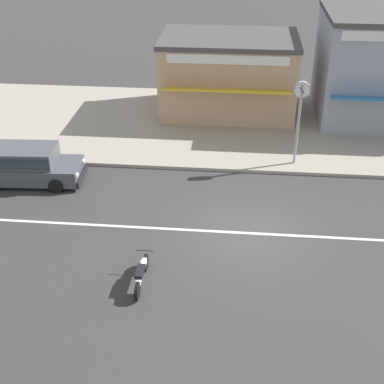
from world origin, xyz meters
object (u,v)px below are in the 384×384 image
object	(u,v)px
street_clock	(300,103)
shopfront_corner_warung	(228,74)
minivan_dark_grey_2	(25,163)
shopfront_far_kios	(370,65)
motorcycle_0	(142,272)

from	to	relation	value
street_clock	shopfront_corner_warung	size ratio (longest dim) A/B	0.53
minivan_dark_grey_2	shopfront_corner_warung	distance (m)	11.82
minivan_dark_grey_2	shopfront_far_kios	bearing A→B (deg)	29.15
shopfront_corner_warung	motorcycle_0	bearing A→B (deg)	-98.34
motorcycle_0	shopfront_far_kios	bearing A→B (deg)	57.44
motorcycle_0	minivan_dark_grey_2	bearing A→B (deg)	134.54
motorcycle_0	shopfront_far_kios	distance (m)	17.52
minivan_dark_grey_2	shopfront_far_kios	xyz separation A→B (m)	(15.32, 8.54, 2.00)
minivan_dark_grey_2	street_clock	size ratio (longest dim) A/B	1.22
motorcycle_0	street_clock	world-z (taller)	street_clock
motorcycle_0	shopfront_corner_warung	size ratio (longest dim) A/B	0.28
street_clock	shopfront_corner_warung	bearing A→B (deg)	118.09
shopfront_corner_warung	shopfront_far_kios	world-z (taller)	shopfront_far_kios
street_clock	shopfront_far_kios	world-z (taller)	shopfront_far_kios
motorcycle_0	street_clock	xyz separation A→B (m)	(5.34, 8.58, 2.54)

